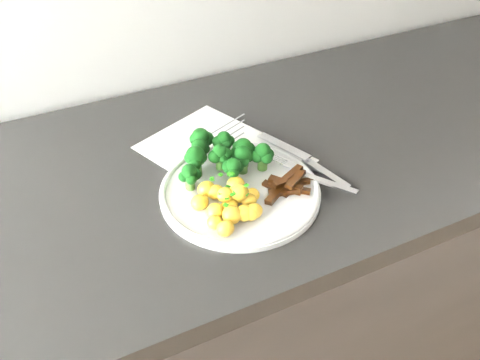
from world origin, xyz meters
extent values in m
cube|color=black|center=(-0.15, 1.68, 0.46)|extent=(2.44, 0.61, 0.91)
cube|color=white|center=(-0.15, 1.69, 0.92)|extent=(0.29, 0.34, 0.00)
cube|color=slate|center=(-0.12, 1.77, 0.92)|extent=(0.12, 0.05, 0.00)
cube|color=slate|center=(-0.13, 1.75, 0.92)|extent=(0.12, 0.05, 0.00)
cube|color=slate|center=(-0.14, 1.73, 0.92)|extent=(0.12, 0.05, 0.00)
cube|color=slate|center=(-0.14, 1.71, 0.92)|extent=(0.11, 0.05, 0.00)
cube|color=slate|center=(-0.15, 1.69, 0.92)|extent=(0.11, 0.05, 0.00)
cube|color=slate|center=(-0.16, 1.67, 0.92)|extent=(0.10, 0.04, 0.00)
cylinder|color=white|center=(-0.17, 1.58, 0.92)|extent=(0.27, 0.27, 0.01)
torus|color=white|center=(-0.17, 1.58, 0.92)|extent=(0.26, 0.26, 0.01)
cylinder|color=#3C6B25|center=(-0.18, 1.63, 0.95)|extent=(0.02, 0.02, 0.02)
sphere|color=black|center=(-0.17, 1.63, 0.96)|extent=(0.02, 0.02, 0.02)
sphere|color=black|center=(-0.18, 1.64, 0.96)|extent=(0.02, 0.02, 0.02)
sphere|color=black|center=(-0.19, 1.63, 0.96)|extent=(0.02, 0.02, 0.02)
sphere|color=black|center=(-0.18, 1.62, 0.96)|extent=(0.02, 0.02, 0.02)
sphere|color=black|center=(-0.18, 1.63, 0.97)|extent=(0.02, 0.02, 0.02)
cylinder|color=#3C6B25|center=(-0.14, 1.63, 0.94)|extent=(0.02, 0.02, 0.03)
sphere|color=black|center=(-0.13, 1.63, 0.96)|extent=(0.02, 0.02, 0.02)
sphere|color=black|center=(-0.14, 1.64, 0.96)|extent=(0.02, 0.02, 0.02)
sphere|color=black|center=(-0.15, 1.63, 0.96)|extent=(0.03, 0.03, 0.03)
sphere|color=black|center=(-0.14, 1.62, 0.96)|extent=(0.02, 0.02, 0.02)
sphere|color=black|center=(-0.14, 1.63, 0.97)|extent=(0.03, 0.03, 0.03)
cylinder|color=#3C6B25|center=(-0.22, 1.64, 0.94)|extent=(0.02, 0.02, 0.03)
sphere|color=black|center=(-0.21, 1.65, 0.96)|extent=(0.02, 0.02, 0.02)
sphere|color=black|center=(-0.23, 1.65, 0.96)|extent=(0.02, 0.02, 0.02)
sphere|color=black|center=(-0.23, 1.63, 0.96)|extent=(0.02, 0.02, 0.02)
sphere|color=black|center=(-0.22, 1.64, 0.97)|extent=(0.03, 0.03, 0.03)
cylinder|color=#3C6B25|center=(-0.16, 1.66, 0.95)|extent=(0.02, 0.02, 0.02)
sphere|color=black|center=(-0.15, 1.66, 0.96)|extent=(0.02, 0.02, 0.02)
sphere|color=black|center=(-0.16, 1.67, 0.96)|extent=(0.02, 0.02, 0.02)
sphere|color=black|center=(-0.17, 1.67, 0.96)|extent=(0.02, 0.02, 0.02)
sphere|color=black|center=(-0.16, 1.66, 0.96)|extent=(0.02, 0.02, 0.02)
sphere|color=black|center=(-0.16, 1.66, 0.97)|extent=(0.02, 0.02, 0.02)
cylinder|color=#3C6B25|center=(-0.21, 1.66, 0.95)|extent=(0.02, 0.02, 0.02)
sphere|color=black|center=(-0.20, 1.66, 0.96)|extent=(0.02, 0.02, 0.02)
sphere|color=black|center=(-0.21, 1.67, 0.96)|extent=(0.02, 0.02, 0.02)
sphere|color=black|center=(-0.22, 1.66, 0.96)|extent=(0.02, 0.02, 0.02)
sphere|color=black|center=(-0.21, 1.65, 0.96)|extent=(0.02, 0.02, 0.02)
sphere|color=black|center=(-0.21, 1.66, 0.97)|extent=(0.03, 0.03, 0.03)
cylinder|color=#3C6B25|center=(-0.11, 1.61, 0.94)|extent=(0.02, 0.02, 0.02)
sphere|color=black|center=(-0.10, 1.61, 0.95)|extent=(0.02, 0.02, 0.02)
sphere|color=black|center=(-0.11, 1.62, 0.95)|extent=(0.02, 0.02, 0.02)
sphere|color=black|center=(-0.12, 1.61, 0.95)|extent=(0.02, 0.02, 0.02)
sphere|color=black|center=(-0.11, 1.60, 0.95)|extent=(0.02, 0.02, 0.02)
sphere|color=black|center=(-0.11, 1.61, 0.96)|extent=(0.03, 0.03, 0.03)
cylinder|color=#3C6B25|center=(-0.25, 1.62, 0.94)|extent=(0.02, 0.02, 0.02)
sphere|color=black|center=(-0.24, 1.61, 0.95)|extent=(0.02, 0.02, 0.02)
sphere|color=black|center=(-0.25, 1.63, 0.95)|extent=(0.02, 0.02, 0.02)
sphere|color=black|center=(-0.25, 1.62, 0.95)|extent=(0.02, 0.02, 0.02)
sphere|color=black|center=(-0.25, 1.61, 0.95)|extent=(0.02, 0.02, 0.02)
sphere|color=black|center=(-0.25, 1.62, 0.96)|extent=(0.03, 0.03, 0.03)
cylinder|color=#3C6B25|center=(-0.17, 1.60, 0.94)|extent=(0.02, 0.02, 0.02)
sphere|color=black|center=(-0.16, 1.60, 0.95)|extent=(0.02, 0.02, 0.02)
sphere|color=black|center=(-0.18, 1.61, 0.95)|extent=(0.02, 0.02, 0.02)
sphere|color=black|center=(-0.18, 1.59, 0.95)|extent=(0.02, 0.02, 0.02)
sphere|color=black|center=(-0.17, 1.60, 0.96)|extent=(0.02, 0.02, 0.02)
cylinder|color=#3C6B25|center=(-0.15, 1.62, 0.94)|extent=(0.02, 0.02, 0.02)
sphere|color=black|center=(-0.14, 1.62, 0.96)|extent=(0.02, 0.02, 0.02)
sphere|color=black|center=(-0.15, 1.63, 0.95)|extent=(0.02, 0.02, 0.02)
sphere|color=black|center=(-0.15, 1.61, 0.95)|extent=(0.02, 0.02, 0.02)
sphere|color=black|center=(-0.15, 1.62, 0.96)|extent=(0.03, 0.03, 0.03)
cylinder|color=#3C6B25|center=(-0.19, 1.69, 0.94)|extent=(0.02, 0.02, 0.03)
sphere|color=black|center=(-0.18, 1.69, 0.96)|extent=(0.03, 0.03, 0.03)
sphere|color=black|center=(-0.20, 1.70, 0.96)|extent=(0.02, 0.02, 0.02)
sphere|color=black|center=(-0.20, 1.68, 0.96)|extent=(0.03, 0.03, 0.03)
sphere|color=black|center=(-0.19, 1.69, 0.97)|extent=(0.03, 0.03, 0.03)
ellipsoid|color=gold|center=(-0.18, 1.58, 0.94)|extent=(0.03, 0.03, 0.02)
ellipsoid|color=gold|center=(-0.22, 1.58, 0.93)|extent=(0.03, 0.02, 0.02)
ellipsoid|color=gold|center=(-0.21, 1.54, 0.93)|extent=(0.02, 0.02, 0.02)
ellipsoid|color=gold|center=(-0.18, 1.55, 0.93)|extent=(0.03, 0.03, 0.02)
ellipsoid|color=gold|center=(-0.21, 1.54, 0.93)|extent=(0.02, 0.02, 0.02)
ellipsoid|color=gold|center=(-0.25, 1.57, 0.93)|extent=(0.03, 0.03, 0.02)
ellipsoid|color=gold|center=(-0.22, 1.52, 0.94)|extent=(0.03, 0.03, 0.03)
ellipsoid|color=gold|center=(-0.24, 1.54, 0.94)|extent=(0.03, 0.03, 0.03)
ellipsoid|color=gold|center=(-0.18, 1.51, 0.94)|extent=(0.03, 0.02, 0.03)
ellipsoid|color=gold|center=(-0.23, 1.59, 0.94)|extent=(0.03, 0.03, 0.03)
ellipsoid|color=gold|center=(-0.24, 1.50, 0.94)|extent=(0.03, 0.02, 0.02)
ellipsoid|color=gold|center=(-0.19, 1.54, 0.95)|extent=(0.03, 0.03, 0.03)
ellipsoid|color=gold|center=(-0.19, 1.55, 0.95)|extent=(0.03, 0.02, 0.02)
ellipsoid|color=gold|center=(-0.19, 1.51, 0.93)|extent=(0.03, 0.02, 0.02)
ellipsoid|color=gold|center=(-0.20, 1.51, 0.94)|extent=(0.03, 0.03, 0.03)
ellipsoid|color=gold|center=(-0.21, 1.55, 0.95)|extent=(0.03, 0.02, 0.02)
ellipsoid|color=gold|center=(-0.17, 1.55, 0.93)|extent=(0.02, 0.02, 0.02)
ellipsoid|color=gold|center=(-0.18, 1.54, 0.93)|extent=(0.03, 0.02, 0.02)
ellipsoid|color=gold|center=(-0.25, 1.52, 0.93)|extent=(0.02, 0.02, 0.02)
cube|color=#1D660E|center=(-0.22, 1.58, 0.96)|extent=(0.01, 0.01, 0.00)
cube|color=#1D660E|center=(-0.20, 1.59, 0.96)|extent=(0.01, 0.01, 0.00)
cube|color=#1D660E|center=(-0.21, 1.54, 0.95)|extent=(0.01, 0.01, 0.00)
cube|color=#1D660E|center=(-0.20, 1.54, 0.96)|extent=(0.01, 0.01, 0.00)
cube|color=#1D660E|center=(-0.18, 1.54, 0.96)|extent=(0.01, 0.01, 0.00)
cube|color=#1D660E|center=(-0.19, 1.58, 0.96)|extent=(0.01, 0.01, 0.00)
cube|color=#1D660E|center=(-0.18, 1.53, 0.95)|extent=(0.01, 0.01, 0.00)
cube|color=#1D660E|center=(-0.22, 1.58, 0.96)|extent=(0.01, 0.01, 0.00)
cube|color=#1D660E|center=(-0.21, 1.54, 0.96)|extent=(0.01, 0.01, 0.00)
cube|color=#1D660E|center=(-0.20, 1.54, 0.96)|extent=(0.01, 0.01, 0.00)
cube|color=#1D660E|center=(-0.22, 1.55, 0.96)|extent=(0.01, 0.01, 0.00)
cube|color=#1D660E|center=(-0.23, 1.52, 0.96)|extent=(0.01, 0.01, 0.00)
cube|color=#1D660E|center=(-0.20, 1.56, 0.95)|extent=(0.01, 0.01, 0.00)
cube|color=#1D660E|center=(-0.19, 1.58, 0.96)|extent=(0.01, 0.01, 0.00)
cube|color=black|center=(-0.12, 1.55, 0.93)|extent=(0.03, 0.05, 0.01)
cube|color=black|center=(-0.13, 1.54, 0.93)|extent=(0.05, 0.04, 0.01)
cube|color=black|center=(-0.11, 1.54, 0.93)|extent=(0.06, 0.03, 0.02)
cube|color=black|center=(-0.09, 1.53, 0.93)|extent=(0.04, 0.04, 0.01)
cube|color=black|center=(-0.11, 1.55, 0.93)|extent=(0.05, 0.05, 0.01)
cube|color=black|center=(-0.08, 1.55, 0.93)|extent=(0.05, 0.02, 0.01)
cube|color=black|center=(-0.08, 1.55, 0.93)|extent=(0.04, 0.03, 0.01)
cube|color=black|center=(-0.10, 1.55, 0.94)|extent=(0.04, 0.01, 0.01)
cube|color=black|center=(-0.09, 1.54, 0.94)|extent=(0.05, 0.03, 0.01)
cube|color=black|center=(-0.09, 1.56, 0.94)|extent=(0.05, 0.03, 0.01)
cube|color=black|center=(-0.10, 1.55, 0.94)|extent=(0.05, 0.05, 0.01)
cube|color=silver|center=(-0.04, 1.53, 0.93)|extent=(0.06, 0.11, 0.02)
cube|color=silver|center=(-0.07, 1.59, 0.93)|extent=(0.03, 0.03, 0.01)
cylinder|color=silver|center=(-0.08, 1.62, 0.94)|extent=(0.02, 0.04, 0.00)
cylinder|color=silver|center=(-0.08, 1.61, 0.94)|extent=(0.02, 0.04, 0.00)
cylinder|color=silver|center=(-0.09, 1.61, 0.94)|extent=(0.02, 0.04, 0.00)
cylinder|color=silver|center=(-0.09, 1.61, 0.94)|extent=(0.02, 0.04, 0.00)
cube|color=silver|center=(-0.05, 1.65, 0.93)|extent=(0.05, 0.12, 0.01)
cube|color=silver|center=(-0.02, 1.55, 0.92)|extent=(0.04, 0.10, 0.02)
camera|label=1|loc=(-0.45, 1.00, 1.47)|focal=38.13mm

